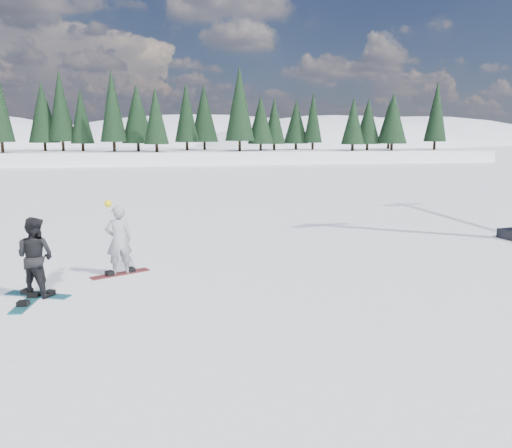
% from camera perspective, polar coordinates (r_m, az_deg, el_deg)
% --- Properties ---
extents(ground, '(420.00, 420.00, 0.00)m').
position_cam_1_polar(ground, '(11.70, -14.02, -7.55)').
color(ground, white).
rests_on(ground, ground).
extents(alpine_backdrop, '(412.50, 227.00, 53.20)m').
position_cam_1_polar(alpine_backdrop, '(201.45, -14.95, 4.79)').
color(alpine_backdrop, white).
rests_on(alpine_backdrop, ground).
extents(snowboarder_woman, '(0.74, 0.59, 1.93)m').
position_cam_1_polar(snowboarder_woman, '(13.00, -15.43, -1.74)').
color(snowboarder_woman, '#A9A8AE').
rests_on(snowboarder_woman, ground).
extents(snowboarder_man, '(1.06, 0.98, 1.76)m').
position_cam_1_polar(snowboarder_man, '(11.90, -23.92, -3.44)').
color(snowboarder_man, black).
rests_on(snowboarder_man, ground).
extents(snowboard_woman, '(1.47, 0.91, 0.03)m').
position_cam_1_polar(snowboard_woman, '(13.21, -15.24, -5.51)').
color(snowboard_woman, maroon).
rests_on(snowboard_woman, ground).
extents(snowboard_man, '(1.48, 0.88, 0.03)m').
position_cam_1_polar(snowboard_man, '(12.12, -23.63, -7.43)').
color(snowboard_man, '#186F86').
rests_on(snowboard_man, ground).
extents(snowboard_loose_a, '(0.47, 1.52, 0.03)m').
position_cam_1_polar(snowboard_loose_a, '(11.71, -24.57, -8.10)').
color(snowboard_loose_a, '#16737D').
rests_on(snowboard_loose_a, ground).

